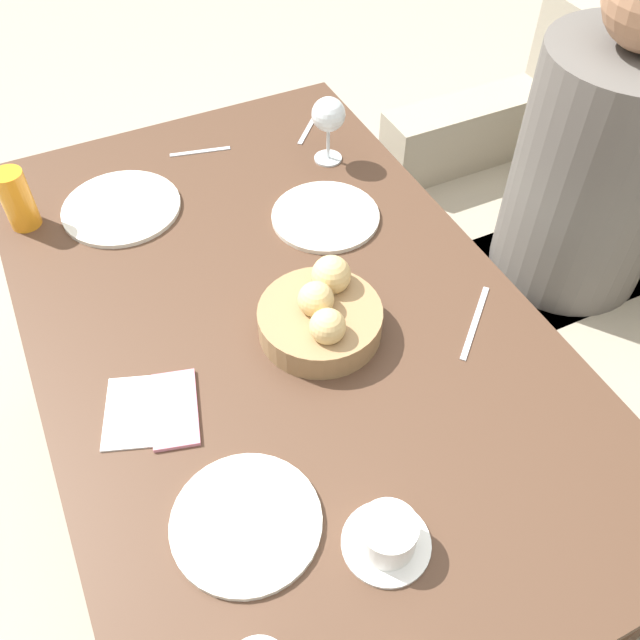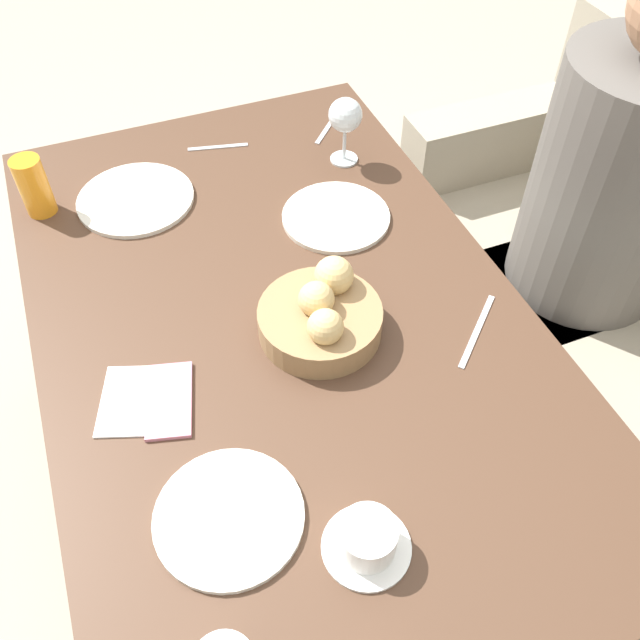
% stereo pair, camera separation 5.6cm
% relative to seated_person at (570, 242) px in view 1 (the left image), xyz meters
% --- Properties ---
extents(ground_plane, '(10.00, 10.00, 0.00)m').
position_rel_seated_person_xyz_m(ground_plane, '(0.10, -0.84, -0.53)').
color(ground_plane, '#A89E89').
extents(dining_table, '(1.43, 0.88, 0.76)m').
position_rel_seated_person_xyz_m(dining_table, '(0.10, -0.84, 0.13)').
color(dining_table, '#4C3323').
rests_on(dining_table, ground_plane).
extents(seated_person, '(0.38, 0.49, 1.26)m').
position_rel_seated_person_xyz_m(seated_person, '(0.00, 0.00, 0.00)').
color(seated_person, '#23232D').
rests_on(seated_person, ground_plane).
extents(bread_basket, '(0.22, 0.22, 0.11)m').
position_rel_seated_person_xyz_m(bread_basket, '(0.17, -0.79, 0.27)').
color(bread_basket, '#99754C').
rests_on(bread_basket, dining_table).
extents(plate_near_left, '(0.25, 0.25, 0.01)m').
position_rel_seated_person_xyz_m(plate_near_left, '(-0.33, -1.03, 0.23)').
color(plate_near_left, silver).
rests_on(plate_near_left, dining_table).
extents(plate_near_right, '(0.22, 0.22, 0.01)m').
position_rel_seated_person_xyz_m(plate_near_right, '(0.45, -1.05, 0.23)').
color(plate_near_right, silver).
rests_on(plate_near_right, dining_table).
extents(plate_far_center, '(0.23, 0.23, 0.01)m').
position_rel_seated_person_xyz_m(plate_far_center, '(-0.11, -0.64, 0.23)').
color(plate_far_center, silver).
rests_on(plate_far_center, dining_table).
extents(juice_glass, '(0.06, 0.06, 0.13)m').
position_rel_seated_person_xyz_m(juice_glass, '(-0.37, -1.22, 0.29)').
color(juice_glass, orange).
rests_on(juice_glass, dining_table).
extents(wine_glass, '(0.08, 0.08, 0.16)m').
position_rel_seated_person_xyz_m(wine_glass, '(-0.30, -0.55, 0.34)').
color(wine_glass, silver).
rests_on(wine_glass, dining_table).
extents(coffee_cup, '(0.13, 0.13, 0.06)m').
position_rel_seated_person_xyz_m(coffee_cup, '(0.57, -0.88, 0.26)').
color(coffee_cup, white).
rests_on(coffee_cup, dining_table).
extents(fork_silver, '(0.15, 0.14, 0.00)m').
position_rel_seated_person_xyz_m(fork_silver, '(-0.45, -0.52, 0.23)').
color(fork_silver, '#B7B7BC').
rests_on(fork_silver, dining_table).
extents(knife_silver, '(0.14, 0.15, 0.00)m').
position_rel_seated_person_xyz_m(knife_silver, '(0.27, -0.53, 0.23)').
color(knife_silver, '#B7B7BC').
rests_on(knife_silver, dining_table).
extents(spoon_coffee, '(0.04, 0.14, 0.00)m').
position_rel_seated_person_xyz_m(spoon_coffee, '(-0.45, -0.81, 0.23)').
color(spoon_coffee, '#B7B7BC').
rests_on(spoon_coffee, dining_table).
extents(napkin, '(0.18, 0.18, 0.00)m').
position_rel_seated_person_xyz_m(napkin, '(0.20, -1.12, 0.23)').
color(napkin, white).
rests_on(napkin, dining_table).
extents(cell_phone, '(0.16, 0.11, 0.01)m').
position_rel_seated_person_xyz_m(cell_phone, '(0.22, -1.08, 0.23)').
color(cell_phone, pink).
rests_on(cell_phone, dining_table).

